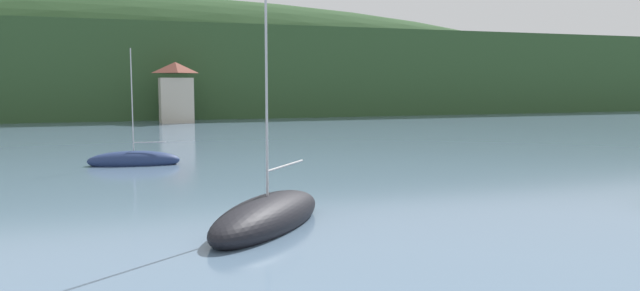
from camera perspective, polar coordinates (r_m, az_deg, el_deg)
The scene contains 4 objects.
wooded_hillside at distance 129.88m, azimuth -17.71°, elevation 5.90°, with size 352.00×53.34×38.41m.
shore_building_westcentral at distance 93.84m, azimuth -13.45°, elevation 4.82°, with size 5.02×4.99×9.11m.
sailboat_far_4 at distance 45.76m, azimuth -17.16°, elevation -1.37°, with size 6.68×2.67×8.81m.
sailboat_mid_6 at distance 25.13m, azimuth -4.96°, elevation -6.73°, with size 7.47×8.20×13.26m.
Camera 1 is at (-9.51, 8.06, 5.91)m, focal length 33.89 mm.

